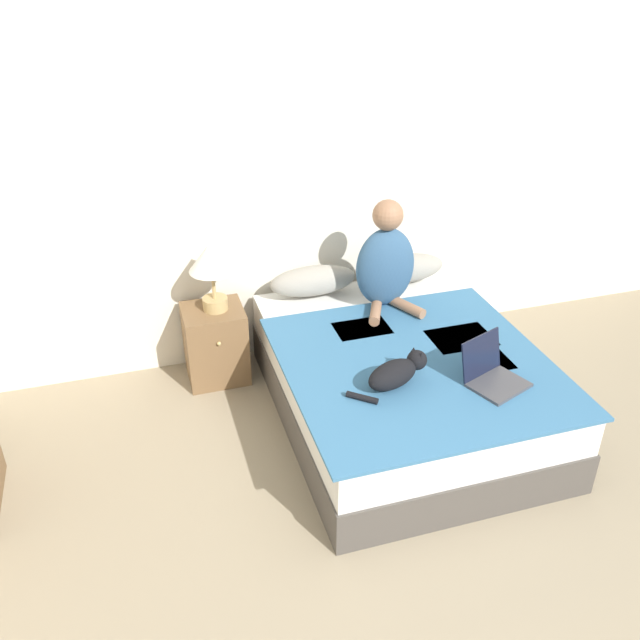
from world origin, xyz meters
The scene contains 9 objects.
wall_back centered at (0.00, 3.07, 1.27)m, with size 6.03×0.05×2.55m.
bed centered at (0.18, 2.02, 0.26)m, with size 1.57×1.98×0.53m.
pillow_near centered at (-0.16, 2.86, 0.63)m, with size 0.62×0.24×0.21m.
pillow_far centered at (0.52, 2.86, 0.63)m, with size 0.62×0.24×0.21m.
person_sitting centered at (0.26, 2.57, 0.85)m, with size 0.41×0.40×0.75m.
cat_tabby centered at (-0.03, 1.66, 0.61)m, with size 0.52×0.27×0.18m.
laptop_open centered at (0.50, 1.52, 0.58)m, with size 0.40×0.39×0.26m.
nightstand centered at (-0.89, 2.81, 0.27)m, with size 0.41×0.40×0.54m.
table_lamp centered at (-0.86, 2.82, 0.89)m, with size 0.31×0.31×0.49m.
Camera 1 is at (-1.36, -1.22, 2.77)m, focal length 38.00 mm.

